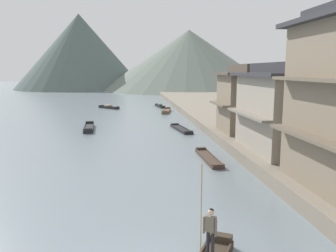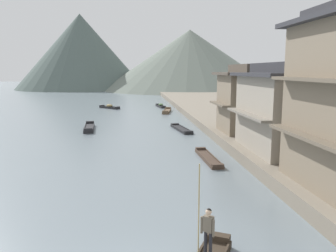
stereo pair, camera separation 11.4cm
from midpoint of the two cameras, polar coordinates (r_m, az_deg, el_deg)
riverbank_right at (r=42.62m, az=16.50°, el=0.82°), size 18.00×110.00×0.81m
boatman_person at (r=11.37m, az=6.74°, el=-16.32°), size 0.50×0.40×3.04m
boat_moored_nearest at (r=36.93m, az=2.12°, el=-0.52°), size 1.79×5.56×0.36m
boat_moored_second at (r=59.01m, az=-9.94°, el=3.16°), size 3.70×3.69×0.71m
boat_moored_third at (r=38.32m, az=-13.20°, el=-0.30°), size 1.42×5.43×0.56m
boat_moored_far at (r=52.67m, az=-0.35°, el=2.50°), size 1.96×5.27×0.55m
boat_midriver_drifting at (r=24.97m, az=6.70°, el=-5.35°), size 1.03×5.25×0.35m
boat_midriver_upstream at (r=60.34m, az=-1.40°, el=3.41°), size 1.57×4.66×0.66m
house_waterfront_second at (r=25.32m, az=19.94°, el=2.84°), size 6.95×8.05×6.14m
house_waterfront_tall at (r=32.17m, az=14.13°, el=4.41°), size 6.98×5.63×6.14m
hill_far_west at (r=127.16m, az=-14.59°, el=11.97°), size 45.29×45.29×25.99m
hill_far_centre at (r=117.04m, az=3.45°, el=10.99°), size 59.51×59.51×19.83m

